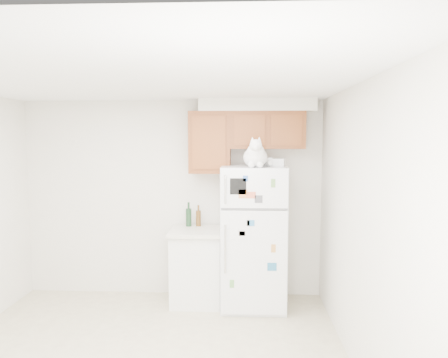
# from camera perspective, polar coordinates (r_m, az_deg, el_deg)

# --- Properties ---
(room_shell) EXTENTS (3.84, 4.04, 2.52)m
(room_shell) POSITION_cam_1_polar(r_m,az_deg,el_deg) (3.88, -9.24, -0.01)
(room_shell) COLOR beige
(room_shell) RESTS_ON ground_plane
(refrigerator) EXTENTS (0.76, 0.78, 1.70)m
(refrigerator) POSITION_cam_1_polar(r_m,az_deg,el_deg) (5.28, 3.86, -7.53)
(refrigerator) COLOR white
(refrigerator) RESTS_ON ground_plane
(base_counter) EXTENTS (0.64, 0.64, 0.92)m
(base_counter) POSITION_cam_1_polar(r_m,az_deg,el_deg) (5.48, -3.56, -11.24)
(base_counter) COLOR white
(base_counter) RESTS_ON ground_plane
(cat) EXTENTS (0.34, 0.49, 0.35)m
(cat) POSITION_cam_1_polar(r_m,az_deg,el_deg) (4.95, 4.16, 3.05)
(cat) COLOR white
(cat) RESTS_ON refrigerator
(storage_box_back) EXTENTS (0.19, 0.15, 0.10)m
(storage_box_back) POSITION_cam_1_polar(r_m,az_deg,el_deg) (5.17, 5.34, 2.26)
(storage_box_back) COLOR white
(storage_box_back) RESTS_ON refrigerator
(storage_box_front) EXTENTS (0.17, 0.14, 0.09)m
(storage_box_front) POSITION_cam_1_polar(r_m,az_deg,el_deg) (5.12, 7.05, 2.15)
(storage_box_front) COLOR white
(storage_box_front) RESTS_ON refrigerator
(bottle_green) EXTENTS (0.07, 0.07, 0.30)m
(bottle_green) POSITION_cam_1_polar(r_m,az_deg,el_deg) (5.53, -4.64, -4.61)
(bottle_green) COLOR #19381E
(bottle_green) RESTS_ON base_counter
(bottle_amber) EXTENTS (0.06, 0.06, 0.27)m
(bottle_amber) POSITION_cam_1_polar(r_m,az_deg,el_deg) (5.53, -3.36, -4.79)
(bottle_amber) COLOR #593814
(bottle_amber) RESTS_ON base_counter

